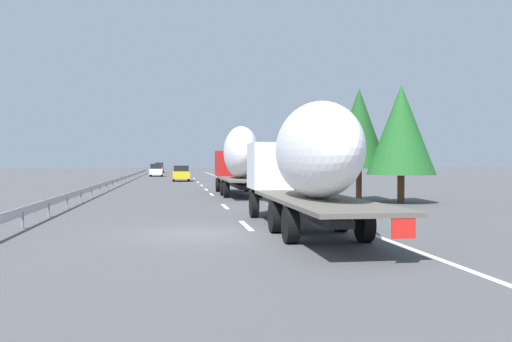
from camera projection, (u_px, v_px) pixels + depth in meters
ground_plane at (182, 184)px, 57.84m from camera, size 260.00×260.00×0.00m
lane_stripe_0 at (246, 226)px, 20.50m from camera, size 3.20×0.20×0.01m
lane_stripe_1 at (225, 206)px, 29.01m from camera, size 3.20×0.20×0.01m
lane_stripe_2 at (212, 194)px, 39.51m from camera, size 3.20×0.20×0.01m
lane_stripe_3 at (206, 190)px, 46.04m from camera, size 3.20×0.20×0.01m
lane_stripe_4 at (202, 185)px, 53.75m from camera, size 3.20×0.20×0.01m
lane_stripe_5 at (198, 182)px, 62.01m from camera, size 3.20×0.20×0.01m
lane_stripe_6 at (194, 178)px, 75.19m from camera, size 3.20×0.20×0.01m
lane_stripe_7 at (190, 175)px, 93.97m from camera, size 3.20×0.20×0.01m
edge_line_right at (231, 182)px, 63.57m from camera, size 110.00×0.20×0.01m
truck_lead at (239, 157)px, 38.51m from camera, size 12.95×2.55×4.65m
truck_trailing at (307, 160)px, 18.81m from camera, size 13.85×2.55×4.19m
car_white_van at (156, 170)px, 84.17m from camera, size 4.73×1.87×1.90m
car_yellow_coupe at (181, 173)px, 64.52m from camera, size 4.20×1.91×1.80m
car_red_compact at (159, 168)px, 110.63m from camera, size 4.55×1.73×2.00m
road_sign at (242, 161)px, 62.53m from camera, size 0.10×0.90×3.31m
tree_0 at (359, 129)px, 32.99m from camera, size 3.34×3.34×6.60m
tree_1 at (234, 155)px, 104.49m from camera, size 3.17×3.17×5.40m
tree_2 at (401, 130)px, 31.17m from camera, size 3.78×3.78×6.57m
tree_3 at (297, 140)px, 52.46m from camera, size 3.63×3.63×6.74m
guardrail_median at (125, 177)px, 59.93m from camera, size 94.00×0.10×0.76m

